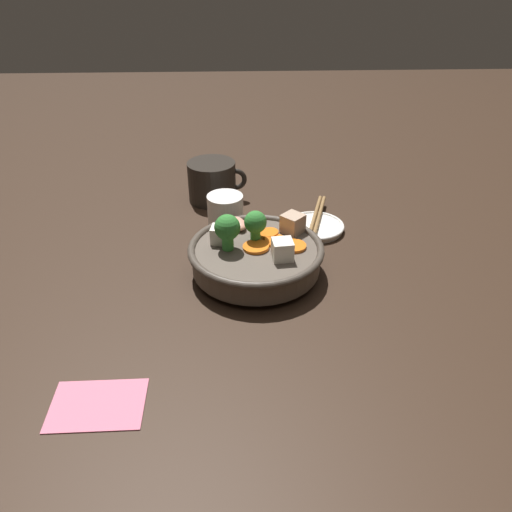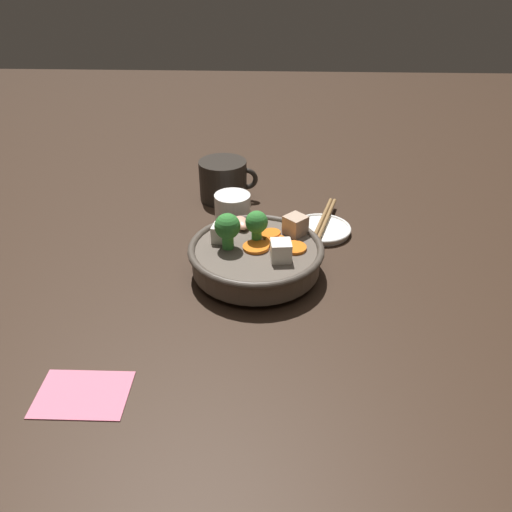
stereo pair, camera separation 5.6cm
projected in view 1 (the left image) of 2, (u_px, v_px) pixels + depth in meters
The scene contains 7 objects.
ground_plane at pixel (256, 273), 0.82m from camera, with size 3.00×3.00×0.00m, color black.
stirfry_bowl at pixel (256, 254), 0.80m from camera, with size 0.22×0.22×0.11m.
side_saucer at pixel (315, 227), 0.94m from camera, with size 0.11×0.11×0.01m.
tea_cup at pixel (225, 210), 0.94m from camera, with size 0.07×0.07×0.06m.
dark_mug at pixel (213, 181), 1.03m from camera, with size 0.12×0.10×0.08m.
napkin at pixel (98, 404), 0.58m from camera, with size 0.11×0.08×0.00m.
chopsticks_pair at pixel (315, 222), 0.93m from camera, with size 0.07×0.22×0.01m.
Camera 1 is at (-0.03, -0.68, 0.46)m, focal length 35.00 mm.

